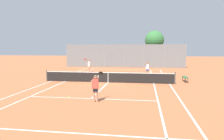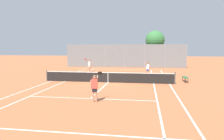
{
  "view_description": "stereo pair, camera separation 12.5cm",
  "coord_description": "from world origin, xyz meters",
  "views": [
    {
      "loc": [
        3.31,
        -19.54,
        3.24
      ],
      "look_at": [
        0.14,
        1.5,
        1.0
      ],
      "focal_mm": 35.0,
      "sensor_mm": 36.0,
      "label": 1
    },
    {
      "loc": [
        3.43,
        -19.52,
        3.24
      ],
      "look_at": [
        0.14,
        1.5,
        1.0
      ],
      "focal_mm": 35.0,
      "sensor_mm": 36.0,
      "label": 2
    }
  ],
  "objects": [
    {
      "name": "ground_plane",
      "position": [
        0.0,
        0.0,
        0.0
      ],
      "size": [
        120.0,
        120.0,
        0.0
      ],
      "primitive_type": "plane",
      "color": "#BC663D"
    },
    {
      "name": "court_line_markings",
      "position": [
        0.0,
        0.0,
        0.0
      ],
      "size": [
        11.1,
        23.9,
        0.01
      ],
      "color": "silver",
      "rests_on": "ground"
    },
    {
      "name": "tennis_net",
      "position": [
        0.0,
        0.0,
        0.51
      ],
      "size": [
        12.0,
        0.1,
        1.07
      ],
      "color": "#474C47",
      "rests_on": "ground"
    },
    {
      "name": "player_near_side",
      "position": [
        0.46,
        -7.15,
        0.93
      ],
      "size": [
        0.62,
        0.77,
        1.77
      ],
      "color": "tan",
      "rests_on": "ground"
    },
    {
      "name": "player_far_left",
      "position": [
        -3.96,
        8.4,
        0.93
      ],
      "size": [
        0.87,
        0.66,
        1.77
      ],
      "color": "tan",
      "rests_on": "ground"
    },
    {
      "name": "player_far_right",
      "position": [
        3.63,
        4.75,
        0.91
      ],
      "size": [
        0.52,
        0.47,
        1.6
      ],
      "color": "tan",
      "rests_on": "ground"
    },
    {
      "name": "loose_tennis_ball_0",
      "position": [
        0.72,
        9.21,
        0.03
      ],
      "size": [
        0.07,
        0.07,
        0.07
      ],
      "primitive_type": "sphere",
      "color": "#D1DB33",
      "rests_on": "ground"
    },
    {
      "name": "loose_tennis_ball_1",
      "position": [
        -2.59,
        4.42,
        0.03
      ],
      "size": [
        0.07,
        0.07,
        0.07
      ],
      "primitive_type": "sphere",
      "color": "#D1DB33",
      "rests_on": "ground"
    },
    {
      "name": "loose_tennis_ball_2",
      "position": [
        -1.5,
        -6.32,
        0.03
      ],
      "size": [
        0.07,
        0.07,
        0.07
      ],
      "primitive_type": "sphere",
      "color": "#D1DB33",
      "rests_on": "ground"
    },
    {
      "name": "loose_tennis_ball_3",
      "position": [
        0.38,
        6.65,
        0.03
      ],
      "size": [
        0.07,
        0.07,
        0.07
      ],
      "primitive_type": "sphere",
      "color": "#D1DB33",
      "rests_on": "ground"
    },
    {
      "name": "loose_tennis_ball_4",
      "position": [
        -0.16,
        10.98,
        0.03
      ],
      "size": [
        0.07,
        0.07,
        0.07
      ],
      "primitive_type": "sphere",
      "color": "#D1DB33",
      "rests_on": "ground"
    },
    {
      "name": "courtside_bench",
      "position": [
        7.07,
        1.45,
        0.41
      ],
      "size": [
        0.36,
        1.5,
        0.47
      ],
      "color": "#2D6638",
      "rests_on": "ground"
    },
    {
      "name": "back_fence",
      "position": [
        0.0,
        15.37,
        1.85
      ],
      "size": [
        19.25,
        0.08,
        3.69
      ],
      "color": "gray",
      "rests_on": "ground"
    },
    {
      "name": "tree_behind_left",
      "position": [
        4.9,
        18.82,
        4.33
      ],
      "size": [
        3.25,
        3.25,
        6.05
      ],
      "color": "brown",
      "rests_on": "ground"
    }
  ]
}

